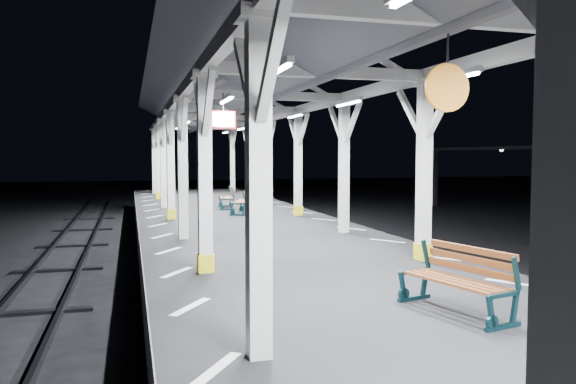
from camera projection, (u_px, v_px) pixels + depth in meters
name	position (u px, v px, depth m)	size (l,w,h in m)	color
ground	(366.00, 364.00, 7.95)	(120.00, 120.00, 0.00)	black
platform	(366.00, 329.00, 7.92)	(6.00, 50.00, 1.00)	black
hazard_stripes_left	(191.00, 307.00, 7.22)	(1.00, 48.00, 0.01)	silver
hazard_stripes_right	(515.00, 283.00, 8.55)	(1.00, 48.00, 0.01)	silver
canopy	(369.00, 37.00, 7.64)	(5.40, 49.00, 4.65)	silver
bench_mid	(460.00, 278.00, 6.95)	(0.90, 1.60, 0.82)	#0D292F
bench_far	(245.00, 201.00, 18.76)	(1.08, 1.61, 0.82)	#0D292F
bench_extra	(229.00, 197.00, 20.56)	(0.73, 1.55, 0.81)	#0D292F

